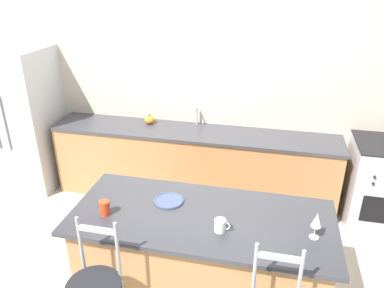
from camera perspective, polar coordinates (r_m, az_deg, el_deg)
The scene contains 12 objects.
ground_plane at distance 4.55m, azimuth -0.83°, elevation -10.07°, with size 18.00×18.00×0.00m, color beige.
wall_back at distance 4.53m, azimuth 0.99°, elevation 8.79°, with size 6.00×0.07×2.70m.
back_counter at distance 4.60m, azimuth 0.16°, elevation -3.05°, with size 3.42×0.62×0.90m.
sink_faucet at distance 4.53m, azimuth 0.68°, elevation 4.57°, with size 0.02×0.13×0.22m.
kitchen_island at distance 3.19m, azimuth 1.38°, elevation -17.44°, with size 2.01×0.88×0.91m.
refrigerator at distance 5.25m, azimuth -24.54°, elevation 3.54°, with size 0.87×0.77×1.79m.
oven_range at distance 4.62m, azimuth 27.14°, elevation -5.48°, with size 0.74×0.70×0.97m.
dinner_plate at distance 3.06m, azimuth -3.55°, elevation -8.58°, with size 0.24×0.24×0.02m.
wine_glass at distance 2.75m, azimuth 18.47°, elevation -11.00°, with size 0.07×0.07×0.20m.
coffee_mug at distance 2.73m, azimuth 4.37°, elevation -12.26°, with size 0.12×0.08×0.10m.
tumbler_cup at distance 2.96m, azimuth -13.15°, elevation -9.45°, with size 0.08×0.08×0.12m.
pumpkin_decoration at distance 4.63m, azimuth -6.48°, elevation 3.69°, with size 0.13×0.13×0.12m.
Camera 1 is at (0.89, -3.62, 2.61)m, focal length 35.00 mm.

